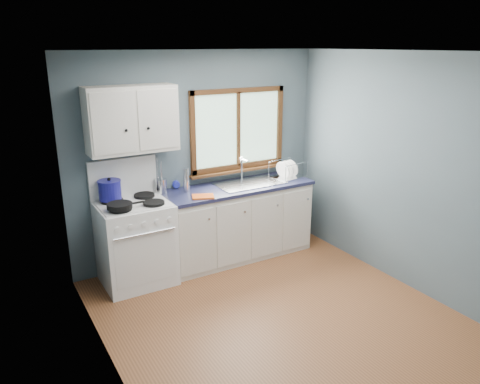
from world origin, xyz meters
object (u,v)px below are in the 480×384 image
gas_range (135,240)px  base_cabinets (237,225)px  skillet (120,206)px  dish_rack (288,173)px  stockpot (110,190)px  sink (250,188)px  thermos (186,180)px  utensil_crock (161,186)px

gas_range → base_cabinets: 1.31m
gas_range → skillet: 0.56m
skillet → dish_rack: bearing=4.1°
skillet → stockpot: size_ratio=1.20×
sink → stockpot: sink is taller
stockpot → dish_rack: bearing=-3.4°
stockpot → dish_rack: (2.25, -0.13, -0.09)m
base_cabinets → stockpot: 1.64m
gas_range → thermos: bearing=8.4°
gas_range → sink: (1.49, 0.02, 0.37)m
base_cabinets → dish_rack: (0.75, -0.00, 0.57)m
sink → dish_rack: size_ratio=1.77×
stockpot → utensil_crock: size_ratio=0.77×
base_cabinets → skillet: skillet is taller
base_cabinets → thermos: bearing=172.7°
gas_range → dish_rack: bearing=0.5°
stockpot → utensil_crock: (0.60, 0.06, -0.06)m
dish_rack → skillet: bearing=174.7°
dish_rack → sink: bearing=169.6°
gas_range → thermos: 0.89m
dish_rack → base_cabinets: bearing=169.6°
utensil_crock → thermos: 0.30m
sink → dish_rack: 0.58m
sink → thermos: bearing=174.2°
skillet → dish_rack: (2.24, 0.19, -0.01)m
skillet → thermos: size_ratio=1.37×
gas_range → base_cabinets: bearing=0.8°
stockpot → dish_rack: 2.25m
sink → skillet: 1.69m
gas_range → dish_rack: size_ratio=2.87×
sink → thermos: sink is taller
stockpot → utensil_crock: utensil_crock is taller
gas_range → stockpot: 0.63m
gas_range → stockpot: bearing=142.0°
sink → utensil_crock: 1.11m
utensil_crock → skillet: bearing=-146.9°
sink → utensil_crock: bearing=169.9°
sink → skillet: bearing=-173.4°
skillet → base_cabinets: bearing=6.6°
thermos → stockpot: bearing=176.6°
skillet → utensil_crock: utensil_crock is taller
gas_range → dish_rack: 2.11m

